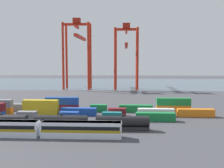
{
  "coord_description": "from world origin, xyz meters",
  "views": [
    {
      "loc": [
        5.43,
        -83.65,
        18.51
      ],
      "look_at": [
        -0.58,
        30.81,
        8.33
      ],
      "focal_mm": 41.68,
      "sensor_mm": 36.0,
      "label": 1
    }
  ],
  "objects_px": {
    "freight_tank_row": "(61,122)",
    "shipping_container_17": "(99,108)",
    "shipping_container_10": "(79,112)",
    "shipping_container_15": "(62,108)",
    "shipping_container_19": "(173,109)",
    "passenger_train": "(40,128)",
    "gantry_crane_west": "(78,46)",
    "gantry_crane_central": "(126,50)",
    "shipping_container_8": "(41,111)",
    "shipping_container_11": "(117,112)",
    "shipping_container_5": "(155,117)",
    "shipping_container_4": "(112,116)"
  },
  "relations": [
    {
      "from": "freight_tank_row",
      "to": "shipping_container_17",
      "type": "distance_m",
      "value": 26.22
    },
    {
      "from": "shipping_container_10",
      "to": "shipping_container_15",
      "type": "bearing_deg",
      "value": 136.77
    },
    {
      "from": "shipping_container_17",
      "to": "shipping_container_19",
      "type": "xyz_separation_m",
      "value": [
        27.07,
        0.0,
        0.0
      ]
    },
    {
      "from": "shipping_container_19",
      "to": "shipping_container_17",
      "type": "bearing_deg",
      "value": 180.0
    },
    {
      "from": "shipping_container_10",
      "to": "shipping_container_15",
      "type": "relative_size",
      "value": 1.0
    },
    {
      "from": "shipping_container_15",
      "to": "shipping_container_17",
      "type": "relative_size",
      "value": 2.0
    },
    {
      "from": "passenger_train",
      "to": "gantry_crane_west",
      "type": "height_order",
      "value": "gantry_crane_west"
    },
    {
      "from": "gantry_crane_central",
      "to": "shipping_container_8",
      "type": "bearing_deg",
      "value": -108.33
    },
    {
      "from": "shipping_container_11",
      "to": "gantry_crane_central",
      "type": "height_order",
      "value": "gantry_crane_central"
    },
    {
      "from": "freight_tank_row",
      "to": "shipping_container_15",
      "type": "xyz_separation_m",
      "value": [
        -5.94,
        25.09,
        -0.66
      ]
    },
    {
      "from": "gantry_crane_west",
      "to": "gantry_crane_central",
      "type": "relative_size",
      "value": 1.08
    },
    {
      "from": "shipping_container_19",
      "to": "gantry_crane_west",
      "type": "xyz_separation_m",
      "value": [
        -49.5,
        81.61,
        27.42
      ]
    },
    {
      "from": "passenger_train",
      "to": "gantry_crane_central",
      "type": "relative_size",
      "value": 0.93
    },
    {
      "from": "freight_tank_row",
      "to": "shipping_container_5",
      "type": "bearing_deg",
      "value": 22.81
    },
    {
      "from": "shipping_container_11",
      "to": "shipping_container_17",
      "type": "relative_size",
      "value": 1.0
    },
    {
      "from": "shipping_container_10",
      "to": "shipping_container_19",
      "type": "xyz_separation_m",
      "value": [
        33.22,
        6.94,
        0.0
      ]
    },
    {
      "from": "shipping_container_5",
      "to": "shipping_container_10",
      "type": "xyz_separation_m",
      "value": [
        -25.24,
        6.94,
        0.0
      ]
    },
    {
      "from": "shipping_container_5",
      "to": "shipping_container_4",
      "type": "bearing_deg",
      "value": 180.0
    },
    {
      "from": "shipping_container_8",
      "to": "shipping_container_15",
      "type": "xyz_separation_m",
      "value": [
        5.73,
        6.94,
        0.0
      ]
    },
    {
      "from": "passenger_train",
      "to": "gantry_crane_central",
      "type": "height_order",
      "value": "gantry_crane_central"
    },
    {
      "from": "shipping_container_19",
      "to": "gantry_crane_west",
      "type": "distance_m",
      "value": 99.31
    },
    {
      "from": "shipping_container_5",
      "to": "shipping_container_8",
      "type": "xyz_separation_m",
      "value": [
        -38.34,
        6.94,
        0.0
      ]
    },
    {
      "from": "gantry_crane_west",
      "to": "shipping_container_19",
      "type": "bearing_deg",
      "value": -58.76
    },
    {
      "from": "shipping_container_4",
      "to": "shipping_container_17",
      "type": "relative_size",
      "value": 1.0
    },
    {
      "from": "shipping_container_15",
      "to": "shipping_container_11",
      "type": "bearing_deg",
      "value": -18.7
    },
    {
      "from": "shipping_container_10",
      "to": "shipping_container_19",
      "type": "distance_m",
      "value": 33.94
    },
    {
      "from": "shipping_container_17",
      "to": "gantry_crane_central",
      "type": "height_order",
      "value": "gantry_crane_central"
    },
    {
      "from": "shipping_container_11",
      "to": "shipping_container_19",
      "type": "height_order",
      "value": "same"
    },
    {
      "from": "shipping_container_4",
      "to": "shipping_container_10",
      "type": "relative_size",
      "value": 0.5
    },
    {
      "from": "shipping_container_4",
      "to": "shipping_container_11",
      "type": "height_order",
      "value": "same"
    },
    {
      "from": "shipping_container_11",
      "to": "shipping_container_15",
      "type": "bearing_deg",
      "value": 161.3
    },
    {
      "from": "shipping_container_8",
      "to": "shipping_container_19",
      "type": "bearing_deg",
      "value": 8.51
    },
    {
      "from": "shipping_container_15",
      "to": "gantry_crane_west",
      "type": "xyz_separation_m",
      "value": [
        -8.9,
        81.61,
        27.42
      ]
    },
    {
      "from": "shipping_container_19",
      "to": "shipping_container_8",
      "type": "bearing_deg",
      "value": -171.49
    },
    {
      "from": "shipping_container_4",
      "to": "shipping_container_19",
      "type": "relative_size",
      "value": 0.5
    },
    {
      "from": "shipping_container_8",
      "to": "shipping_container_15",
      "type": "height_order",
      "value": "same"
    },
    {
      "from": "freight_tank_row",
      "to": "shipping_container_17",
      "type": "bearing_deg",
      "value": 73.16
    },
    {
      "from": "shipping_container_5",
      "to": "gantry_crane_west",
      "type": "xyz_separation_m",
      "value": [
        -41.52,
        95.48,
        27.42
      ]
    },
    {
      "from": "shipping_container_4",
      "to": "shipping_container_17",
      "type": "xyz_separation_m",
      "value": [
        -5.61,
        13.87,
        0.0
      ]
    },
    {
      "from": "shipping_container_4",
      "to": "shipping_container_5",
      "type": "bearing_deg",
      "value": 0.0
    },
    {
      "from": "shipping_container_8",
      "to": "shipping_container_17",
      "type": "xyz_separation_m",
      "value": [
        19.26,
        6.94,
        0.0
      ]
    },
    {
      "from": "shipping_container_8",
      "to": "freight_tank_row",
      "type": "bearing_deg",
      "value": -57.28
    },
    {
      "from": "shipping_container_11",
      "to": "gantry_crane_central",
      "type": "xyz_separation_m",
      "value": [
        3.23,
        88.9,
        24.58
      ]
    },
    {
      "from": "shipping_container_17",
      "to": "shipping_container_5",
      "type": "bearing_deg",
      "value": -36.02
    },
    {
      "from": "passenger_train",
      "to": "shipping_container_19",
      "type": "height_order",
      "value": "passenger_train"
    },
    {
      "from": "freight_tank_row",
      "to": "gantry_crane_central",
      "type": "bearing_deg",
      "value": 80.57
    },
    {
      "from": "freight_tank_row",
      "to": "gantry_crane_west",
      "type": "bearing_deg",
      "value": 97.92
    },
    {
      "from": "shipping_container_15",
      "to": "shipping_container_19",
      "type": "height_order",
      "value": "same"
    },
    {
      "from": "shipping_container_8",
      "to": "shipping_container_11",
      "type": "distance_m",
      "value": 26.21
    },
    {
      "from": "passenger_train",
      "to": "shipping_container_19",
      "type": "bearing_deg",
      "value": 40.41
    }
  ]
}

